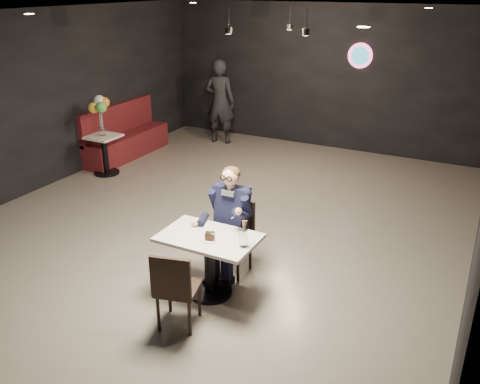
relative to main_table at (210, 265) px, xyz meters
The scene contains 17 objects.
floor 1.86m from the main_table, 116.86° to the left, with size 9.00×9.00×0.00m, color slate.
wall_sign 6.31m from the main_table, 90.21° to the left, with size 0.50×0.06×0.50m, color pink, non-canonical shape.
pendant_lights 4.48m from the main_table, 102.79° to the left, with size 1.40×1.20×0.36m, color black.
main_table is the anchor object (origin of this frame).
chair_far 0.56m from the main_table, 90.00° to the left, with size 0.42×0.46×0.92m, color black.
chair_near 0.64m from the main_table, 90.00° to the right, with size 0.42×0.46×0.92m, color black.
seated_man 0.65m from the main_table, 90.00° to the left, with size 0.60×0.80×1.44m, color black.
dessert_plate 0.39m from the main_table, 50.16° to the right, with size 0.22×0.22×0.01m, color white.
cake_slice 0.43m from the main_table, 51.06° to the right, with size 0.10×0.08×0.07m, color black.
mint_leaf 0.48m from the main_table, 38.32° to the right, with size 0.06×0.04×0.01m, color #2C893B.
sundae_glass 0.65m from the main_table, ahead, with size 0.09×0.09×0.20m, color silver.
wafer_cone 0.77m from the main_table, ahead, with size 0.06×0.06×0.12m, color #AF7E48.
booth_bench 5.41m from the main_table, 138.91° to the left, with size 0.54×2.16×1.08m, color #410E17.
side_table 4.55m from the main_table, 145.93° to the left, with size 0.54×0.54×0.68m, color white.
balloon_vase 4.58m from the main_table, 145.93° to the left, with size 0.10×0.10×0.15m, color silver.
balloon_bunch 4.63m from the main_table, 145.93° to the left, with size 0.36×0.36×0.60m, color yellow.
passerby 6.07m from the main_table, 118.16° to the left, with size 0.67×0.44×1.85m, color black.
Camera 1 is at (3.45, -5.96, 3.40)m, focal length 38.00 mm.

